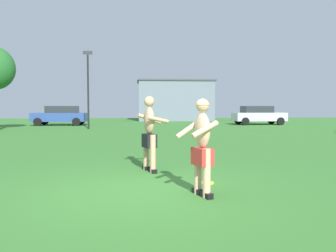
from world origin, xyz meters
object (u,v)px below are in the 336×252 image
object	(u,v)px
player_with_cap	(202,143)
car_blue_mid_lot	(61,115)
car_silver_near_post	(258,115)
player_in_black	(150,131)
lamp_post	(88,81)
frisbee	(207,183)

from	to	relation	value
player_with_cap	car_blue_mid_lot	xyz separation A→B (m)	(-7.49, 22.61, -0.08)
car_silver_near_post	player_with_cap	bearing A→B (deg)	-112.03
player_in_black	lamp_post	distance (m)	16.02
player_with_cap	player_in_black	bearing A→B (deg)	109.81
lamp_post	car_blue_mid_lot	bearing A→B (deg)	121.13
player_with_cap	lamp_post	xyz separation A→B (m)	(-4.50, 17.67, 2.35)
player_in_black	car_silver_near_post	size ratio (longest dim) A/B	0.40
player_in_black	frisbee	size ratio (longest dim) A/B	6.67
player_with_cap	player_in_black	distance (m)	2.40
car_blue_mid_lot	lamp_post	size ratio (longest dim) A/B	0.83
frisbee	car_silver_near_post	world-z (taller)	car_silver_near_post
player_with_cap	frisbee	xyz separation A→B (m)	(0.28, 0.91, -0.89)
player_with_cap	lamp_post	distance (m)	18.39
car_blue_mid_lot	player_with_cap	bearing A→B (deg)	-71.68
player_in_black	frisbee	distance (m)	1.97
player_in_black	lamp_post	world-z (taller)	lamp_post
frisbee	car_silver_near_post	xyz separation A→B (m)	(8.72, 21.33, 0.81)
player_in_black	car_blue_mid_lot	bearing A→B (deg)	108.15
car_silver_near_post	car_blue_mid_lot	distance (m)	16.49
player_with_cap	lamp_post	size ratio (longest dim) A/B	0.32
frisbee	car_silver_near_post	distance (m)	23.06
frisbee	car_silver_near_post	size ratio (longest dim) A/B	0.06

